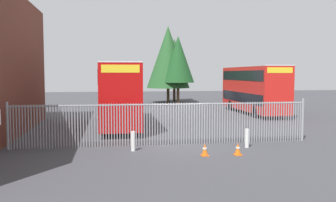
{
  "coord_description": "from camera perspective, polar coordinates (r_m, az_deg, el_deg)",
  "views": [
    {
      "loc": [
        -3.6,
        -18.76,
        3.72
      ],
      "look_at": [
        0.0,
        4.0,
        2.0
      ],
      "focal_mm": 39.19,
      "sensor_mm": 36.0,
      "label": 1
    }
  ],
  "objects": [
    {
      "name": "double_decker_bus_near_gate",
      "position": [
        26.01,
        -7.7,
        1.37
      ],
      "size": [
        2.54,
        10.81,
        4.42
      ],
      "color": "#B70C0C",
      "rests_on": "ground"
    },
    {
      "name": "bollard_center_front",
      "position": [
        18.99,
        12.18,
        -5.67
      ],
      "size": [
        0.2,
        0.2,
        0.95
      ],
      "primitive_type": "cylinder",
      "color": "silver",
      "rests_on": "ground"
    },
    {
      "name": "tree_tall_back",
      "position": [
        46.55,
        0.01,
        6.84
      ],
      "size": [
        5.43,
        5.43,
        9.7
      ],
      "color": "#4C3823",
      "rests_on": "ground"
    },
    {
      "name": "tree_mid_row",
      "position": [
        49.28,
        0.98,
        6.41
      ],
      "size": [
        3.93,
        3.93,
        8.38
      ],
      "color": "#4C3823",
      "rests_on": "ground"
    },
    {
      "name": "bollard_near_left",
      "position": [
        17.81,
        -5.45,
        -6.25
      ],
      "size": [
        0.2,
        0.2,
        0.95
      ],
      "primitive_type": "cylinder",
      "color": "silver",
      "rests_on": "ground"
    },
    {
      "name": "traffic_cone_by_gate",
      "position": [
        17.19,
        10.82,
        -7.32
      ],
      "size": [
        0.34,
        0.34,
        0.59
      ],
      "color": "orange",
      "rests_on": "ground"
    },
    {
      "name": "ground_plane",
      "position": [
        27.26,
        -1.31,
        -3.58
      ],
      "size": [
        100.0,
        100.0,
        0.0
      ],
      "primitive_type": "plane",
      "color": "#3D3D42"
    },
    {
      "name": "tree_short_side",
      "position": [
        45.3,
        1.58,
        6.48
      ],
      "size": [
        3.98,
        3.98,
        8.33
      ],
      "color": "#4C3823",
      "rests_on": "ground"
    },
    {
      "name": "palisade_fence",
      "position": [
        19.13,
        -0.57,
        -3.36
      ],
      "size": [
        15.65,
        0.14,
        2.35
      ],
      "color": "gray",
      "rests_on": "ground"
    },
    {
      "name": "double_decker_bus_behind_fence_left",
      "position": [
        35.17,
        13.12,
        2.04
      ],
      "size": [
        2.54,
        10.81,
        4.42
      ],
      "color": "red",
      "rests_on": "ground"
    },
    {
      "name": "traffic_cone_mid_forecourt",
      "position": [
        16.83,
        5.74,
        -7.51
      ],
      "size": [
        0.34,
        0.34,
        0.59
      ],
      "color": "orange",
      "rests_on": "ground"
    }
  ]
}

